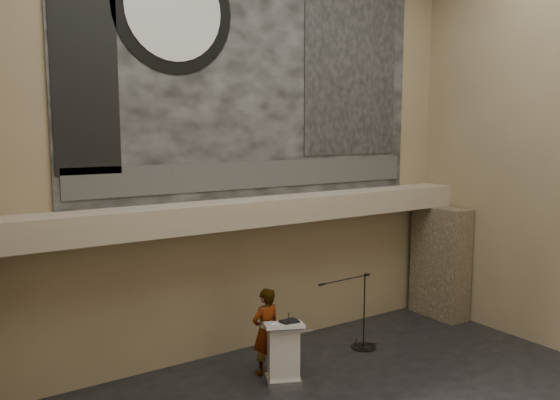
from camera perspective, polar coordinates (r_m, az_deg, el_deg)
wall_back at (r=11.19m, az=-2.26°, el=5.78°), size 10.00×0.02×8.50m
wall_left at (r=5.64m, az=-25.51°, el=3.52°), size 0.02×8.00×8.50m
soffit at (r=10.96m, az=-1.15°, el=-1.07°), size 10.00×0.80×0.50m
sprinkler_left at (r=10.21m, az=-8.63°, el=-3.37°), size 0.04×0.04×0.06m
sprinkler_right at (r=12.07m, az=6.65°, el=-1.68°), size 0.04×0.04×0.06m
banner at (r=11.22m, az=-2.22°, el=13.20°), size 8.00×0.05×5.00m
banner_text_strip at (r=11.16m, az=-2.06°, el=2.69°), size 7.76×0.02×0.55m
banner_clock_rim at (r=10.53m, az=-11.04°, el=18.98°), size 2.30×0.02×2.30m
banner_clock_face at (r=10.51m, az=-10.99°, el=19.00°), size 1.84×0.02×1.84m
banner_building_print at (r=12.60m, az=7.52°, el=12.96°), size 2.60×0.02×3.60m
banner_brick_print at (r=9.84m, az=-19.68°, el=11.85°), size 1.10×0.02×3.20m
stone_pier at (r=13.96m, az=16.39°, el=-6.22°), size 0.60×1.40×2.70m
lectern at (r=10.26m, az=0.36°, el=-15.62°), size 0.84×0.74×1.13m
binder at (r=10.09m, az=1.00°, el=-12.57°), size 0.32×0.26×0.04m
papers at (r=9.92m, az=-0.28°, el=-13.01°), size 0.28×0.32×0.00m
speaker_person at (r=10.47m, az=-1.49°, el=-13.55°), size 0.63×0.44×1.65m
mic_stand at (r=11.91m, az=8.58°, el=-13.94°), size 1.49×0.52×1.60m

